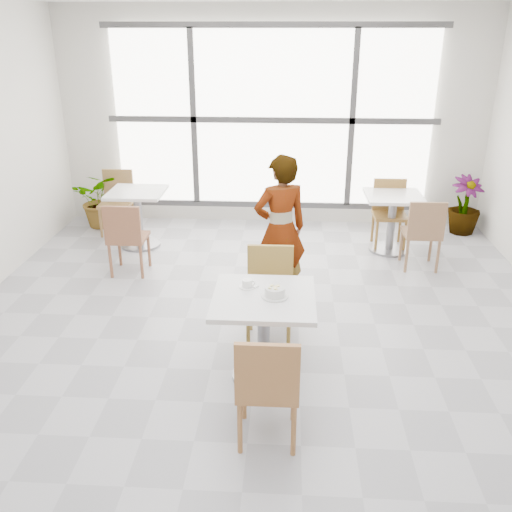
# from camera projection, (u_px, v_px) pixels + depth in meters

# --- Properties ---
(floor) EXTENTS (7.00, 7.00, 0.00)m
(floor) POSITION_uv_depth(u_px,v_px,m) (258.00, 344.00, 5.04)
(floor) COLOR #9E9EA5
(floor) RESTS_ON ground
(wall_back) EXTENTS (6.00, 0.00, 6.00)m
(wall_back) POSITION_uv_depth(u_px,v_px,m) (272.00, 119.00, 7.69)
(wall_back) COLOR silver
(wall_back) RESTS_ON ground
(window) EXTENTS (4.60, 0.07, 2.52)m
(window) POSITION_uv_depth(u_px,v_px,m) (272.00, 120.00, 7.63)
(window) COLOR white
(window) RESTS_ON ground
(main_table) EXTENTS (0.80, 0.80, 0.75)m
(main_table) POSITION_uv_depth(u_px,v_px,m) (264.00, 322.00, 4.37)
(main_table) COLOR silver
(main_table) RESTS_ON ground
(chair_near) EXTENTS (0.42, 0.42, 0.87)m
(chair_near) POSITION_uv_depth(u_px,v_px,m) (268.00, 384.00, 3.65)
(chair_near) COLOR #A0693C
(chair_near) RESTS_ON ground
(chair_far) EXTENTS (0.42, 0.42, 0.87)m
(chair_far) POSITION_uv_depth(u_px,v_px,m) (270.00, 287.00, 4.99)
(chair_far) COLOR olive
(chair_far) RESTS_ON ground
(oatmeal_bowl) EXTENTS (0.21, 0.21, 0.10)m
(oatmeal_bowl) POSITION_uv_depth(u_px,v_px,m) (275.00, 292.00, 4.25)
(oatmeal_bowl) COLOR silver
(oatmeal_bowl) RESTS_ON main_table
(coffee_cup) EXTENTS (0.16, 0.13, 0.07)m
(coffee_cup) POSITION_uv_depth(u_px,v_px,m) (247.00, 284.00, 4.41)
(coffee_cup) COLOR white
(coffee_cup) RESTS_ON main_table
(person) EXTENTS (0.66, 0.56, 1.55)m
(person) POSITION_uv_depth(u_px,v_px,m) (280.00, 229.00, 5.62)
(person) COLOR black
(person) RESTS_ON ground
(bg_table_left) EXTENTS (0.70, 0.70, 0.75)m
(bg_table_left) POSITION_uv_depth(u_px,v_px,m) (138.00, 210.00, 7.14)
(bg_table_left) COLOR silver
(bg_table_left) RESTS_ON ground
(bg_table_right) EXTENTS (0.70, 0.70, 0.75)m
(bg_table_right) POSITION_uv_depth(u_px,v_px,m) (392.00, 215.00, 6.97)
(bg_table_right) COLOR white
(bg_table_right) RESTS_ON ground
(bg_chair_left_near) EXTENTS (0.42, 0.42, 0.87)m
(bg_chair_left_near) POSITION_uv_depth(u_px,v_px,m) (126.00, 235.00, 6.27)
(bg_chair_left_near) COLOR brown
(bg_chair_left_near) RESTS_ON ground
(bg_chair_left_far) EXTENTS (0.42, 0.42, 0.87)m
(bg_chair_left_far) POSITION_uv_depth(u_px,v_px,m) (117.00, 197.00, 7.64)
(bg_chair_left_far) COLOR olive
(bg_chair_left_far) RESTS_ON ground
(bg_chair_right_near) EXTENTS (0.42, 0.42, 0.87)m
(bg_chair_right_near) POSITION_uv_depth(u_px,v_px,m) (423.00, 230.00, 6.41)
(bg_chair_right_near) COLOR #896244
(bg_chair_right_near) RESTS_ON ground
(bg_chair_right_far) EXTENTS (0.42, 0.42, 0.87)m
(bg_chair_right_far) POSITION_uv_depth(u_px,v_px,m) (389.00, 209.00, 7.17)
(bg_chair_right_far) COLOR olive
(bg_chair_right_far) RESTS_ON ground
(plant_left) EXTENTS (0.73, 0.64, 0.80)m
(plant_left) POSITION_uv_depth(u_px,v_px,m) (102.00, 199.00, 7.89)
(plant_left) COLOR #5B864B
(plant_left) RESTS_ON ground
(plant_right) EXTENTS (0.55, 0.55, 0.81)m
(plant_right) POSITION_uv_depth(u_px,v_px,m) (465.00, 205.00, 7.63)
(plant_right) COLOR #568A46
(plant_right) RESTS_ON ground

